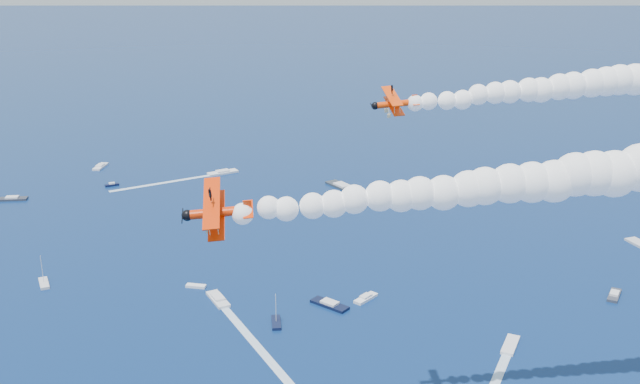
{
  "coord_description": "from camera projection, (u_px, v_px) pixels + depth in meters",
  "views": [
    {
      "loc": [
        11.79,
        -73.69,
        85.72
      ],
      "look_at": [
        4.58,
        23.21,
        52.5
      ],
      "focal_mm": 41.74,
      "sensor_mm": 36.0,
      "label": 1
    }
  ],
  "objects": [
    {
      "name": "biplane_trail",
      "position": [
        219.0,
        212.0,
        85.99
      ],
      "size": [
        9.75,
        11.77,
        9.0
      ],
      "primitive_type": null,
      "rotation": [
        -0.35,
        0.07,
        3.29
      ],
      "color": "#EE2F05"
    },
    {
      "name": "smoke_trail_lead",
      "position": [
        590.0,
        84.0,
        118.38
      ],
      "size": [
        64.88,
        29.63,
        11.37
      ],
      "primitive_type": null,
      "rotation": [
        0.0,
        0.0,
        3.34
      ],
      "color": "white"
    },
    {
      "name": "spectator_boats",
      "position": [
        310.0,
        250.0,
        214.73
      ],
      "size": [
        241.62,
        176.83,
        0.7
      ],
      "color": "white",
      "rests_on": "ground"
    },
    {
      "name": "biplane_lead",
      "position": [
        395.0,
        104.0,
        115.51
      ],
      "size": [
        9.06,
        10.31,
        6.84
      ],
      "primitive_type": null,
      "rotation": [
        -0.18,
        0.07,
        3.34
      ],
      "color": "#FF3E05"
    },
    {
      "name": "smoke_trail_trail",
      "position": [
        488.0,
        186.0,
        87.53
      ],
      "size": [
        64.64,
        24.58,
        11.37
      ],
      "primitive_type": null,
      "rotation": [
        0.0,
        0.0,
        3.29
      ],
      "color": "white"
    },
    {
      "name": "boat_wakes",
      "position": [
        375.0,
        305.0,
        183.32
      ],
      "size": [
        190.01,
        159.45,
        0.04
      ],
      "color": "white",
      "rests_on": "ground"
    }
  ]
}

